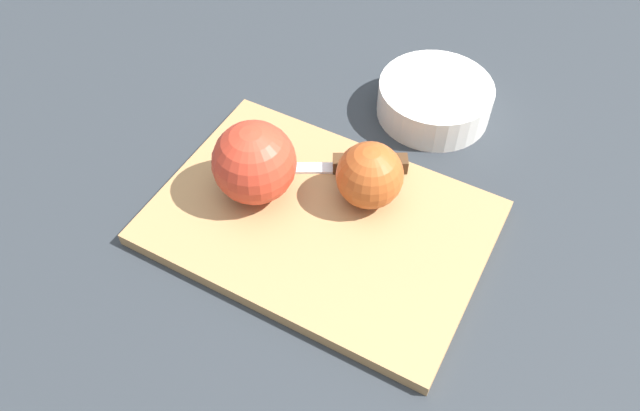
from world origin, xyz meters
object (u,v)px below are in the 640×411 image
Objects in this scene: apple_half_right at (254,163)px; bowl at (435,97)px; knife at (354,164)px; apple_half_left at (369,176)px.

apple_half_right reaches higher than bowl.
knife is at bearing -40.41° from apple_half_right.
apple_half_left is at bearing 106.82° from knife.
apple_half_right is 0.11m from knife.
bowl reaches higher than knife.
apple_half_right is at bearing 51.76° from bowl.
apple_half_left is 0.37× the size of knife.
knife is at bearing 64.64° from bowl.
apple_half_right is 0.46× the size of knife.
apple_half_right reaches higher than apple_half_left.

